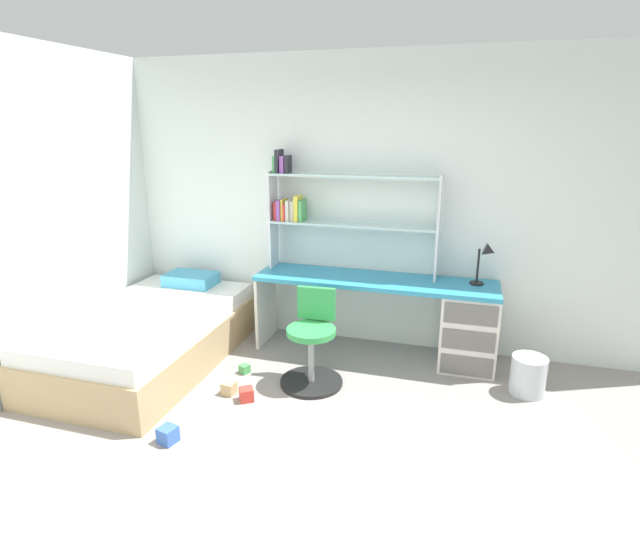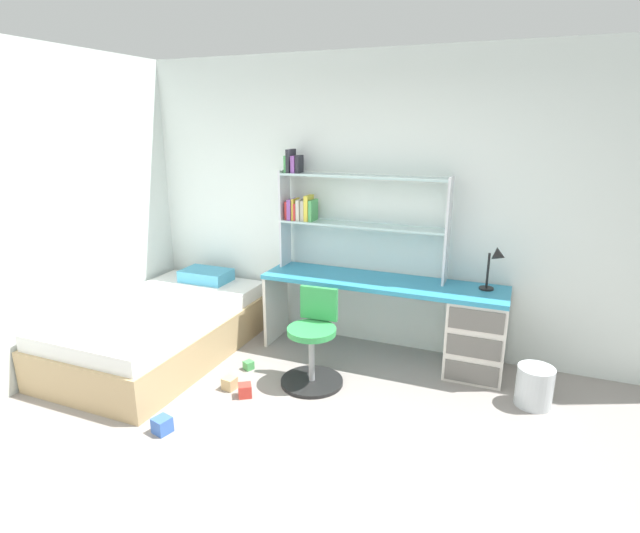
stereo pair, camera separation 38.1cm
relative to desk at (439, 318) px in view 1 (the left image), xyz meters
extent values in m
cube|color=gray|center=(-0.68, -1.99, -0.43)|extent=(5.84, 5.56, 0.02)
cube|color=silver|center=(-0.68, 0.32, 0.93)|extent=(5.84, 0.06, 2.71)
cube|color=teal|center=(-0.59, 0.00, 0.29)|extent=(2.17, 0.53, 0.04)
cube|color=silver|center=(0.26, 0.00, -0.08)|extent=(0.47, 0.50, 0.70)
cube|color=silver|center=(-1.66, 0.00, -0.08)|extent=(0.03, 0.48, 0.70)
cube|color=#64625E|center=(0.26, -0.25, -0.31)|extent=(0.43, 0.01, 0.18)
cube|color=#64625E|center=(0.26, -0.25, -0.08)|extent=(0.43, 0.01, 0.18)
cube|color=#64625E|center=(0.26, -0.25, 0.16)|extent=(0.43, 0.01, 0.18)
cube|color=silver|center=(-1.61, 0.15, 0.78)|extent=(0.02, 0.22, 0.93)
cube|color=silver|center=(-0.06, 0.15, 0.78)|extent=(0.02, 0.22, 0.93)
cube|color=silver|center=(-0.84, 0.15, 0.77)|extent=(1.53, 0.22, 0.02)
cube|color=silver|center=(-0.84, 0.15, 1.21)|extent=(1.53, 0.22, 0.02)
cube|color=red|center=(-1.57, 0.15, 0.86)|extent=(0.03, 0.14, 0.17)
cube|color=purple|center=(-1.53, 0.15, 0.87)|extent=(0.04, 0.18, 0.19)
cube|color=yellow|center=(-1.50, 0.15, 0.88)|extent=(0.02, 0.15, 0.20)
cube|color=red|center=(-1.47, 0.15, 0.86)|extent=(0.02, 0.17, 0.16)
cube|color=beige|center=(-1.44, 0.15, 0.87)|extent=(0.03, 0.17, 0.19)
cube|color=beige|center=(-1.41, 0.15, 0.87)|extent=(0.04, 0.13, 0.19)
cube|color=yellow|center=(-1.36, 0.15, 0.89)|extent=(0.04, 0.15, 0.24)
cube|color=#4CA559|center=(-1.31, 0.15, 0.87)|extent=(0.03, 0.17, 0.20)
cube|color=#4CA559|center=(-1.57, 0.15, 1.30)|extent=(0.02, 0.14, 0.15)
cube|color=#26262D|center=(-1.54, 0.15, 1.32)|extent=(0.03, 0.17, 0.21)
cube|color=purple|center=(-1.49, 0.15, 1.30)|extent=(0.04, 0.14, 0.15)
cube|color=#26262D|center=(-1.45, 0.15, 1.30)|extent=(0.03, 0.12, 0.16)
cylinder|color=black|center=(0.29, 0.10, 0.32)|extent=(0.12, 0.12, 0.02)
cylinder|color=black|center=(0.29, 0.10, 0.48)|extent=(0.02, 0.02, 0.30)
cone|color=black|center=(0.37, 0.05, 0.63)|extent=(0.12, 0.11, 0.13)
cylinder|color=black|center=(-0.97, -0.70, -0.41)|extent=(0.52, 0.52, 0.03)
cylinder|color=#A5A8AD|center=(-0.97, -0.70, -0.20)|extent=(0.05, 0.05, 0.45)
cylinder|color=green|center=(-0.97, -0.70, 0.05)|extent=(0.40, 0.40, 0.05)
cube|color=green|center=(-0.98, -0.53, 0.22)|extent=(0.32, 0.06, 0.28)
cube|color=tan|center=(-2.48, -0.74, -0.25)|extent=(1.21, 2.01, 0.36)
cube|color=white|center=(-2.48, -0.74, 0.00)|extent=(1.15, 1.95, 0.14)
cube|color=#4CA5CC|center=(-2.48, 0.02, 0.13)|extent=(0.50, 0.32, 0.12)
cylinder|color=silver|center=(0.73, -0.36, -0.27)|extent=(0.27, 0.27, 0.31)
cube|color=tan|center=(-1.55, -1.04, -0.37)|extent=(0.11, 0.11, 0.10)
cube|color=red|center=(-1.38, -1.10, -0.37)|extent=(0.14, 0.14, 0.10)
cube|color=#3860B7|center=(-1.67, -1.73, -0.37)|extent=(0.14, 0.14, 0.11)
cube|color=#479E51|center=(-1.58, -0.69, -0.39)|extent=(0.10, 0.10, 0.07)
camera|label=1|loc=(0.13, -4.22, 1.66)|focal=27.80mm
camera|label=2|loc=(0.49, -4.10, 1.66)|focal=27.80mm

